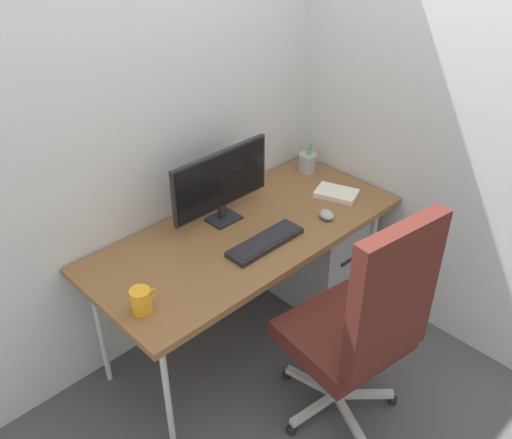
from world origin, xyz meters
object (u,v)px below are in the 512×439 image
object	(u,v)px
keyboard	(265,242)
notebook	(336,193)
office_chair	(364,323)
monitor	(221,182)
filing_cabinet	(319,256)
mouse	(326,215)
pen_holder	(307,162)
coffee_mug	(141,300)

from	to	relation	value
keyboard	notebook	xyz separation A→B (m)	(0.59, 0.05, -0.00)
office_chair	notebook	xyz separation A→B (m)	(0.60, 0.64, 0.10)
office_chair	keyboard	bearing A→B (deg)	89.00
monitor	notebook	size ratio (longest dim) A/B	2.66
filing_cabinet	office_chair	bearing A→B (deg)	-129.30
mouse	pen_holder	distance (m)	0.50
filing_cabinet	keyboard	world-z (taller)	keyboard
pen_holder	notebook	size ratio (longest dim) A/B	0.84
pen_holder	notebook	xyz separation A→B (m)	(-0.09, -0.29, -0.04)
keyboard	coffee_mug	xyz separation A→B (m)	(-0.67, 0.02, 0.04)
mouse	notebook	xyz separation A→B (m)	(0.21, 0.11, -0.01)
monitor	pen_holder	world-z (taller)	monitor
keyboard	mouse	bearing A→B (deg)	-8.08
monitor	coffee_mug	bearing A→B (deg)	-157.32
monitor	office_chair	bearing A→B (deg)	-90.72
office_chair	notebook	bearing A→B (deg)	46.97
monitor	coffee_mug	xyz separation A→B (m)	(-0.67, -0.28, -0.16)
mouse	pen_holder	xyz separation A→B (m)	(0.30, 0.40, 0.03)
office_chair	coffee_mug	distance (m)	0.91
filing_cabinet	notebook	bearing A→B (deg)	-71.28
monitor	pen_holder	distance (m)	0.70
keyboard	notebook	distance (m)	0.59
office_chair	notebook	world-z (taller)	office_chair
filing_cabinet	coffee_mug	size ratio (longest dim) A/B	4.63
office_chair	filing_cabinet	world-z (taller)	office_chair
monitor	pen_holder	bearing A→B (deg)	3.34
keyboard	notebook	bearing A→B (deg)	5.15
monitor	keyboard	bearing A→B (deg)	-90.16
coffee_mug	keyboard	bearing A→B (deg)	-1.95
keyboard	mouse	distance (m)	0.38
office_chair	coffee_mug	xyz separation A→B (m)	(-0.66, 0.61, 0.14)
office_chair	monitor	size ratio (longest dim) A/B	2.03
office_chair	keyboard	distance (m)	0.60
filing_cabinet	notebook	distance (m)	0.44
office_chair	monitor	bearing A→B (deg)	89.28
office_chair	filing_cabinet	distance (m)	0.97
office_chair	pen_holder	size ratio (longest dim) A/B	6.40
pen_holder	mouse	bearing A→B (deg)	-127.35
filing_cabinet	mouse	size ratio (longest dim) A/B	6.25
mouse	pen_holder	size ratio (longest dim) A/B	0.49
notebook	monitor	bearing A→B (deg)	136.08
keyboard	pen_holder	world-z (taller)	pen_holder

